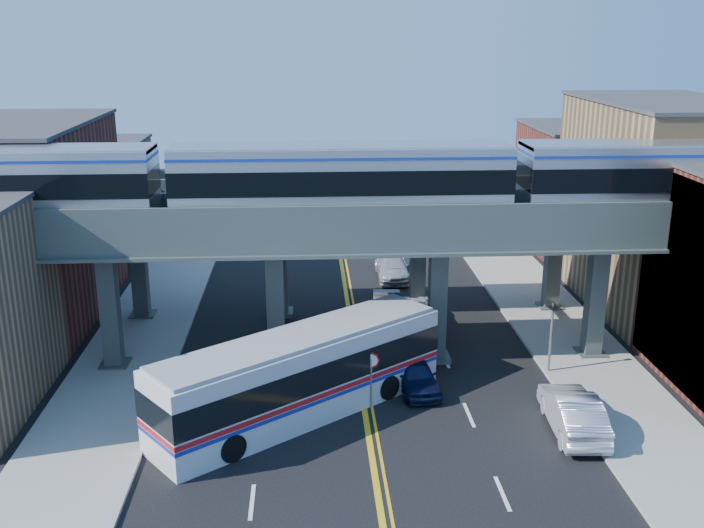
{
  "coord_description": "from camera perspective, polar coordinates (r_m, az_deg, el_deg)",
  "views": [
    {
      "loc": [
        -2.37,
        -28.3,
        16.12
      ],
      "look_at": [
        -0.29,
        7.22,
        5.37
      ],
      "focal_mm": 40.0,
      "sensor_mm": 36.0,
      "label": 1
    }
  ],
  "objects": [
    {
      "name": "building_west_b",
      "position": [
        48.33,
        -22.79,
        2.79
      ],
      "size": [
        8.0,
        14.0,
        11.0
      ],
      "primitive_type": "cube",
      "color": "brown",
      "rests_on": "ground"
    },
    {
      "name": "car_lane_b",
      "position": [
        45.18,
        2.54,
        -3.12
      ],
      "size": [
        1.84,
        4.56,
        1.47
      ],
      "primitive_type": "imported",
      "rotation": [
        0.0,
        0.0,
        -0.06
      ],
      "color": "#28282A",
      "rests_on": "ground"
    },
    {
      "name": "building_west_c",
      "position": [
        60.75,
        -18.74,
        4.41
      ],
      "size": [
        8.0,
        10.0,
        8.0
      ],
      "primitive_type": "cube",
      "color": "#90724A",
      "rests_on": "ground"
    },
    {
      "name": "stop_sign",
      "position": [
        34.54,
        1.4,
        -7.76
      ],
      "size": [
        0.76,
        0.09,
        2.63
      ],
      "color": "slate",
      "rests_on": "ground"
    },
    {
      "name": "elevated_viaduct_near",
      "position": [
        37.64,
        0.37,
        1.95
      ],
      "size": [
        52.0,
        3.6,
        7.4
      ],
      "color": "#444F4D",
      "rests_on": "ground"
    },
    {
      "name": "building_east_c",
      "position": [
        62.08,
        16.42,
        5.34
      ],
      "size": [
        8.0,
        10.0,
        9.0
      ],
      "primitive_type": "cube",
      "color": "brown",
      "rests_on": "ground"
    },
    {
      "name": "sidewalk_east",
      "position": [
        43.78,
        15.44,
        -5.32
      ],
      "size": [
        5.0,
        70.0,
        0.16
      ],
      "primitive_type": "cube",
      "color": "gray",
      "rests_on": "ground"
    },
    {
      "name": "building_east_b",
      "position": [
        50.01,
        21.45,
        3.96
      ],
      "size": [
        8.0,
        14.0,
        12.0
      ],
      "primitive_type": "cube",
      "color": "#90724A",
      "rests_on": "ground"
    },
    {
      "name": "sidewalk_west",
      "position": [
        42.52,
        -15.58,
        -6.01
      ],
      "size": [
        5.0,
        70.0,
        0.16
      ],
      "primitive_type": "cube",
      "color": "gray",
      "rests_on": "ground"
    },
    {
      "name": "transit_bus",
      "position": [
        34.02,
        -3.74,
        -8.09
      ],
      "size": [
        12.8,
        10.71,
        3.54
      ],
      "rotation": [
        0.0,
        0.0,
        0.65
      ],
      "color": "silver",
      "rests_on": "ground"
    },
    {
      "name": "traffic_signal",
      "position": [
        38.75,
        14.3,
        -4.63
      ],
      "size": [
        0.15,
        0.18,
        4.1
      ],
      "color": "slate",
      "rests_on": "ground"
    },
    {
      "name": "car_lane_c",
      "position": [
        43.56,
        4.6,
        -3.88
      ],
      "size": [
        2.64,
        5.6,
        1.55
      ],
      "primitive_type": "imported",
      "rotation": [
        0.0,
        0.0,
        -0.01
      ],
      "color": "white",
      "rests_on": "ground"
    },
    {
      "name": "car_lane_a",
      "position": [
        36.76,
        4.61,
        -8.01
      ],
      "size": [
        2.22,
        4.45,
        1.46
      ],
      "primitive_type": "imported",
      "rotation": [
        0.0,
        0.0,
        0.12
      ],
      "color": "#0E1434",
      "rests_on": "ground"
    },
    {
      "name": "car_lane_d",
      "position": [
        52.53,
        2.92,
        -0.25
      ],
      "size": [
        2.05,
        5.04,
        1.46
      ],
      "primitive_type": "imported",
      "rotation": [
        0.0,
        0.0,
        0.0
      ],
      "color": "#ACADB1",
      "rests_on": "ground"
    },
    {
      "name": "transit_train",
      "position": [
        36.97,
        -0.77,
        6.23
      ],
      "size": [
        48.95,
        3.07,
        3.58
      ],
      "color": "black",
      "rests_on": "elevated_viaduct_near"
    },
    {
      "name": "elevated_viaduct_far",
      "position": [
        44.43,
        -0.22,
        4.26
      ],
      "size": [
        52.0,
        3.6,
        7.4
      ],
      "color": "#444F4D",
      "rests_on": "ground"
    },
    {
      "name": "mural_panel",
      "position": [
        38.2,
        23.14,
        -1.91
      ],
      "size": [
        0.1,
        9.5,
        9.5
      ],
      "primitive_type": "cube",
      "color": "teal",
      "rests_on": "ground"
    },
    {
      "name": "car_parked_curb",
      "position": [
        34.28,
        15.78,
        -10.31
      ],
      "size": [
        2.13,
        5.33,
        1.72
      ],
      "primitive_type": "imported",
      "rotation": [
        0.0,
        0.0,
        3.08
      ],
      "color": "#AAABAF",
      "rests_on": "ground"
    },
    {
      "name": "ground",
      "position": [
        32.66,
        1.28,
        -12.78
      ],
      "size": [
        120.0,
        120.0,
        0.0
      ],
      "primitive_type": "plane",
      "color": "black",
      "rests_on": "ground"
    }
  ]
}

